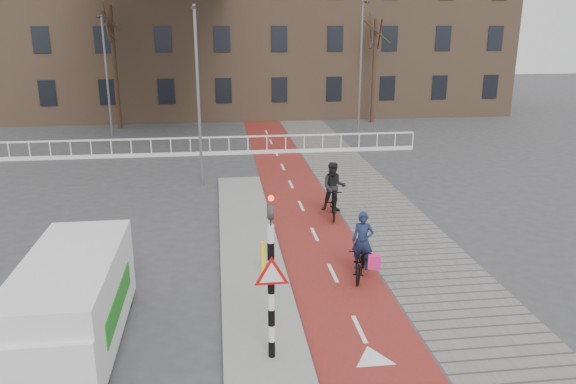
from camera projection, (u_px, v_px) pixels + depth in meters
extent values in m
plane|color=#38383A|center=(289.00, 312.00, 13.55)|extent=(120.00, 120.00, 0.00)
cube|color=maroon|center=(294.00, 191.00, 23.22)|extent=(2.50, 60.00, 0.01)
cube|color=slate|center=(360.00, 188.00, 23.56)|extent=(3.00, 60.00, 0.01)
cube|color=gray|center=(250.00, 248.00, 17.25)|extent=(1.80, 16.00, 0.12)
cylinder|color=black|center=(271.00, 293.00, 11.13)|extent=(0.14, 0.14, 2.88)
imported|color=black|center=(270.00, 205.00, 10.59)|extent=(0.13, 0.16, 0.80)
cylinder|color=#FF0C05|center=(271.00, 198.00, 10.41)|extent=(0.11, 0.02, 0.11)
cylinder|color=yellow|center=(263.00, 257.00, 15.34)|extent=(0.12, 0.12, 0.88)
imported|color=black|center=(362.00, 261.00, 15.30)|extent=(1.21, 1.86, 0.92)
imported|color=#172242|center=(363.00, 241.00, 15.13)|extent=(0.68, 0.57, 1.60)
cube|color=#E82076|center=(374.00, 262.00, 14.79)|extent=(0.37, 0.31, 0.38)
imported|color=black|center=(333.00, 202.00, 19.95)|extent=(0.82, 1.94, 1.13)
imported|color=black|center=(334.00, 187.00, 19.79)|extent=(0.95, 0.80, 1.77)
cube|color=white|center=(73.00, 300.00, 11.89)|extent=(1.87, 4.67, 1.87)
cube|color=#1C7E1B|center=(27.00, 307.00, 11.80)|extent=(0.02, 2.99, 0.55)
cube|color=#1C7E1B|center=(119.00, 301.00, 12.03)|extent=(0.02, 2.99, 0.55)
cube|color=black|center=(44.00, 332.00, 9.89)|extent=(1.68, 0.05, 0.90)
cylinder|color=black|center=(13.00, 378.00, 10.50)|extent=(0.23, 0.65, 0.65)
cylinder|color=black|center=(101.00, 372.00, 10.69)|extent=(0.23, 0.65, 0.65)
cylinder|color=black|center=(58.00, 299.00, 13.51)|extent=(0.23, 0.65, 0.65)
cylinder|color=black|center=(125.00, 295.00, 13.70)|extent=(0.23, 0.65, 0.65)
cube|color=silver|center=(151.00, 139.00, 28.81)|extent=(28.00, 0.08, 0.08)
cube|color=silver|center=(152.00, 155.00, 29.06)|extent=(28.00, 0.10, 0.20)
cube|color=#7F6047|center=(195.00, 32.00, 41.82)|extent=(46.00, 10.00, 12.00)
cylinder|color=black|center=(115.00, 68.00, 35.81)|extent=(0.29, 0.29, 7.71)
cylinder|color=black|center=(374.00, 72.00, 38.16)|extent=(0.24, 0.24, 6.89)
cylinder|color=slate|center=(198.00, 99.00, 22.97)|extent=(0.12, 0.12, 7.38)
cylinder|color=slate|center=(107.00, 77.00, 33.47)|extent=(0.12, 0.12, 7.10)
cylinder|color=slate|center=(360.00, 70.00, 33.44)|extent=(0.12, 0.12, 7.91)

